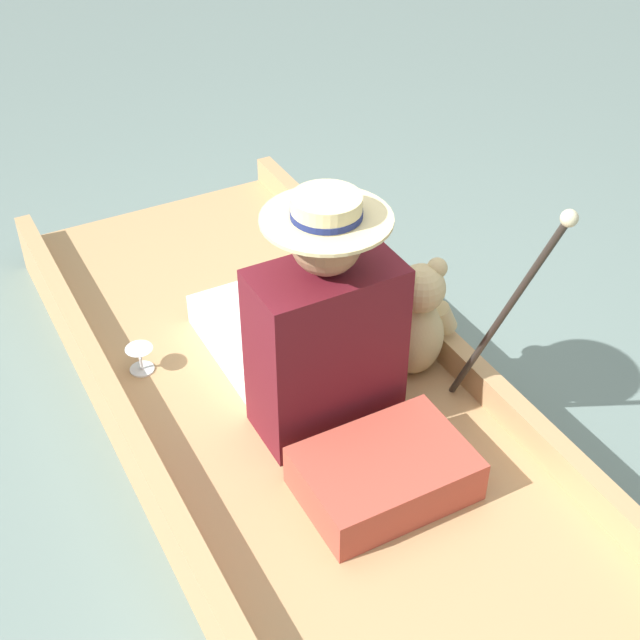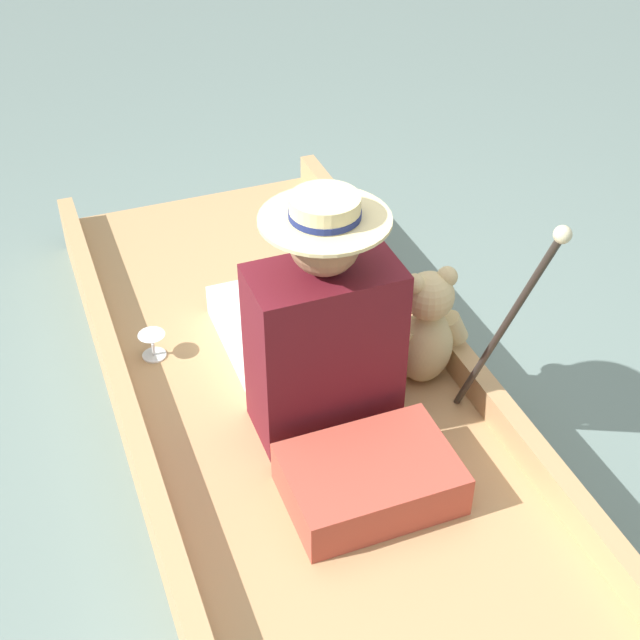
# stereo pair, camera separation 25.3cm
# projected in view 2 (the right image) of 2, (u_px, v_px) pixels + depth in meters

# --- Properties ---
(ground_plane) EXTENTS (16.00, 16.00, 0.00)m
(ground_plane) POSITION_uv_depth(u_px,v_px,m) (306.00, 438.00, 2.84)
(ground_plane) COLOR slate
(punt_boat) EXTENTS (1.10, 2.80, 0.23)m
(punt_boat) POSITION_uv_depth(u_px,v_px,m) (306.00, 421.00, 2.79)
(punt_boat) COLOR tan
(punt_boat) RESTS_ON ground_plane
(seat_cushion) EXTENTS (0.46, 0.32, 0.13)m
(seat_cushion) POSITION_uv_depth(u_px,v_px,m) (370.00, 479.00, 2.44)
(seat_cushion) COLOR #B24738
(seat_cushion) RESTS_ON punt_boat
(seated_person) EXTENTS (0.42, 0.83, 0.77)m
(seated_person) POSITION_uv_depth(u_px,v_px,m) (312.00, 331.00, 2.63)
(seated_person) COLOR white
(seated_person) RESTS_ON punt_boat
(teddy_bear) EXTENTS (0.29, 0.17, 0.42)m
(teddy_bear) POSITION_uv_depth(u_px,v_px,m) (426.00, 330.00, 2.75)
(teddy_bear) COLOR tan
(teddy_bear) RESTS_ON punt_boat
(wine_glass) EXTENTS (0.09, 0.09, 0.09)m
(wine_glass) POSITION_uv_depth(u_px,v_px,m) (152.00, 341.00, 2.92)
(wine_glass) COLOR silver
(wine_glass) RESTS_ON punt_boat
(walking_cane) EXTENTS (0.04, 0.38, 0.84)m
(walking_cane) POSITION_uv_depth(u_px,v_px,m) (512.00, 315.00, 2.33)
(walking_cane) COLOR #2D2823
(walking_cane) RESTS_ON punt_boat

